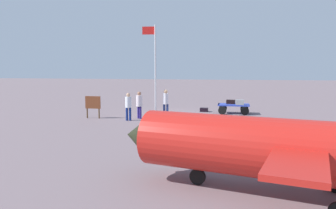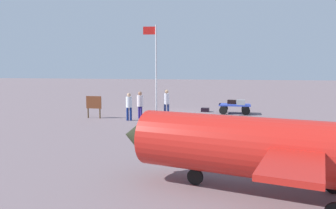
{
  "view_description": "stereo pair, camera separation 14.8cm",
  "coord_description": "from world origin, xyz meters",
  "px_view_note": "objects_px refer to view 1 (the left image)",
  "views": [
    {
      "loc": [
        -3.27,
        21.35,
        3.19
      ],
      "look_at": [
        -0.51,
        6.0,
        1.39
      ],
      "focal_mm": 35.49,
      "sensor_mm": 36.0,
      "label": 1
    },
    {
      "loc": [
        -3.42,
        21.33,
        3.19
      ],
      "look_at": [
        -0.51,
        6.0,
        1.39
      ],
      "focal_mm": 35.49,
      "sensor_mm": 36.0,
      "label": 2
    }
  ],
  "objects_px": {
    "luggage_cart": "(233,107)",
    "suitcase_navy": "(231,102)",
    "worker_lead": "(128,104)",
    "flagpole": "(154,65)",
    "airplane_near": "(288,150)",
    "worker_trailing": "(166,101)",
    "suitcase_dark": "(204,110)",
    "worker_supervisor": "(139,103)",
    "signboard": "(93,104)",
    "suitcase_grey": "(240,102)"
  },
  "relations": [
    {
      "from": "luggage_cart",
      "to": "suitcase_navy",
      "type": "height_order",
      "value": "suitcase_navy"
    },
    {
      "from": "worker_lead",
      "to": "flagpole",
      "type": "bearing_deg",
      "value": -132.2
    },
    {
      "from": "airplane_near",
      "to": "worker_trailing",
      "type": "bearing_deg",
      "value": -66.71
    },
    {
      "from": "airplane_near",
      "to": "suitcase_dark",
      "type": "bearing_deg",
      "value": -78.64
    },
    {
      "from": "worker_supervisor",
      "to": "flagpole",
      "type": "xyz_separation_m",
      "value": [
        -0.83,
        -0.56,
        2.27
      ]
    },
    {
      "from": "suitcase_navy",
      "to": "signboard",
      "type": "relative_size",
      "value": 0.44
    },
    {
      "from": "airplane_near",
      "to": "flagpole",
      "type": "bearing_deg",
      "value": -63.66
    },
    {
      "from": "suitcase_navy",
      "to": "airplane_near",
      "type": "height_order",
      "value": "airplane_near"
    },
    {
      "from": "worker_lead",
      "to": "flagpole",
      "type": "height_order",
      "value": "flagpole"
    },
    {
      "from": "worker_supervisor",
      "to": "signboard",
      "type": "height_order",
      "value": "worker_supervisor"
    },
    {
      "from": "luggage_cart",
      "to": "signboard",
      "type": "relative_size",
      "value": 1.54
    },
    {
      "from": "luggage_cart",
      "to": "flagpole",
      "type": "bearing_deg",
      "value": 28.78
    },
    {
      "from": "suitcase_navy",
      "to": "signboard",
      "type": "distance_m",
      "value": 9.18
    },
    {
      "from": "luggage_cart",
      "to": "airplane_near",
      "type": "distance_m",
      "value": 14.69
    },
    {
      "from": "suitcase_grey",
      "to": "signboard",
      "type": "height_order",
      "value": "signboard"
    },
    {
      "from": "suitcase_grey",
      "to": "worker_trailing",
      "type": "relative_size",
      "value": 0.31
    },
    {
      "from": "airplane_near",
      "to": "signboard",
      "type": "relative_size",
      "value": 6.51
    },
    {
      "from": "suitcase_navy",
      "to": "flagpole",
      "type": "height_order",
      "value": "flagpole"
    },
    {
      "from": "suitcase_grey",
      "to": "suitcase_navy",
      "type": "height_order",
      "value": "suitcase_grey"
    },
    {
      "from": "worker_lead",
      "to": "worker_trailing",
      "type": "relative_size",
      "value": 0.94
    },
    {
      "from": "worker_supervisor",
      "to": "signboard",
      "type": "bearing_deg",
      "value": 7.61
    },
    {
      "from": "suitcase_grey",
      "to": "worker_supervisor",
      "type": "bearing_deg",
      "value": 25.11
    },
    {
      "from": "worker_lead",
      "to": "worker_supervisor",
      "type": "relative_size",
      "value": 0.99
    },
    {
      "from": "worker_trailing",
      "to": "worker_supervisor",
      "type": "relative_size",
      "value": 1.05
    },
    {
      "from": "suitcase_grey",
      "to": "worker_supervisor",
      "type": "relative_size",
      "value": 0.33
    },
    {
      "from": "luggage_cart",
      "to": "worker_supervisor",
      "type": "relative_size",
      "value": 1.27
    },
    {
      "from": "worker_supervisor",
      "to": "airplane_near",
      "type": "bearing_deg",
      "value": 120.62
    },
    {
      "from": "suitcase_navy",
      "to": "flagpole",
      "type": "xyz_separation_m",
      "value": [
        4.7,
        2.81,
        2.47
      ]
    },
    {
      "from": "worker_lead",
      "to": "signboard",
      "type": "distance_m",
      "value": 2.45
    },
    {
      "from": "signboard",
      "to": "worker_trailing",
      "type": "bearing_deg",
      "value": -164.98
    },
    {
      "from": "worker_supervisor",
      "to": "airplane_near",
      "type": "height_order",
      "value": "airplane_near"
    },
    {
      "from": "signboard",
      "to": "luggage_cart",
      "type": "bearing_deg",
      "value": -157.07
    },
    {
      "from": "suitcase_dark",
      "to": "flagpole",
      "type": "xyz_separation_m",
      "value": [
        2.86,
        3.26,
        3.11
      ]
    },
    {
      "from": "worker_trailing",
      "to": "signboard",
      "type": "bearing_deg",
      "value": 15.02
    },
    {
      "from": "worker_trailing",
      "to": "flagpole",
      "type": "distance_m",
      "value": 2.35
    },
    {
      "from": "suitcase_grey",
      "to": "worker_supervisor",
      "type": "distance_m",
      "value": 6.76
    },
    {
      "from": "worker_lead",
      "to": "worker_trailing",
      "type": "distance_m",
      "value": 2.53
    },
    {
      "from": "worker_supervisor",
      "to": "suitcase_grey",
      "type": "bearing_deg",
      "value": -154.89
    },
    {
      "from": "luggage_cart",
      "to": "flagpole",
      "type": "xyz_separation_m",
      "value": [
        4.88,
        2.68,
        2.78
      ]
    },
    {
      "from": "worker_trailing",
      "to": "signboard",
      "type": "distance_m",
      "value": 4.51
    },
    {
      "from": "suitcase_dark",
      "to": "worker_lead",
      "type": "distance_m",
      "value": 6.28
    },
    {
      "from": "worker_lead",
      "to": "worker_supervisor",
      "type": "xyz_separation_m",
      "value": [
        -0.44,
        -0.84,
        0.02
      ]
    },
    {
      "from": "suitcase_navy",
      "to": "flagpole",
      "type": "relative_size",
      "value": 0.11
    },
    {
      "from": "suitcase_grey",
      "to": "flagpole",
      "type": "distance_m",
      "value": 6.27
    },
    {
      "from": "suitcase_navy",
      "to": "worker_trailing",
      "type": "height_order",
      "value": "worker_trailing"
    },
    {
      "from": "airplane_near",
      "to": "flagpole",
      "type": "height_order",
      "value": "flagpole"
    },
    {
      "from": "worker_supervisor",
      "to": "signboard",
      "type": "distance_m",
      "value": 2.88
    },
    {
      "from": "suitcase_grey",
      "to": "suitcase_dark",
      "type": "xyz_separation_m",
      "value": [
        2.43,
        -0.95,
        -0.68
      ]
    },
    {
      "from": "suitcase_grey",
      "to": "worker_lead",
      "type": "height_order",
      "value": "worker_lead"
    },
    {
      "from": "suitcase_dark",
      "to": "airplane_near",
      "type": "relative_size",
      "value": 0.06
    }
  ]
}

